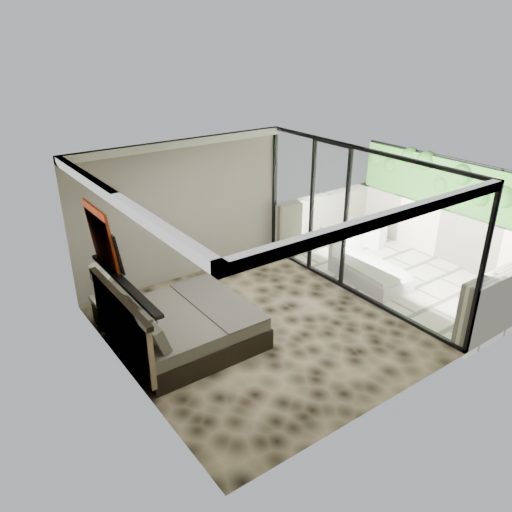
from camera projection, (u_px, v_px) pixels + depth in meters
floor at (258, 329)px, 8.49m from camera, size 5.00×5.00×0.00m
ceiling at (258, 168)px, 7.33m from camera, size 4.50×5.00×0.02m
back_wall at (183, 211)px, 9.74m from camera, size 4.50×0.02×2.80m
left_wall at (124, 294)px, 6.71m from camera, size 0.02×5.00×2.80m
glass_wall at (357, 224)px, 9.10m from camera, size 0.08×5.00×2.80m
terrace_slab at (402, 274)px, 10.51m from camera, size 3.00×5.00×0.12m
parapet_far at (445, 233)px, 10.97m from camera, size 0.30×5.00×1.10m
foliage_hedge at (453, 185)px, 10.52m from camera, size 0.36×4.60×1.10m
picture_ledge at (124, 283)px, 6.78m from camera, size 0.12×2.20×0.05m
bed at (180, 326)px, 7.94m from camera, size 2.10×2.04×1.16m
nightstand at (108, 312)px, 8.54m from camera, size 0.49×0.49×0.46m
table_lamp at (100, 277)px, 8.27m from camera, size 0.33×0.33×0.60m
abstract_canvas at (101, 236)px, 7.07m from camera, size 0.13×0.90×0.90m
framed_print at (113, 251)px, 6.97m from camera, size 0.11×0.50×0.60m
ottoman at (373, 235)px, 11.70m from camera, size 0.62×0.62×0.48m
lounger at (368, 271)px, 10.05m from camera, size 0.96×1.71×0.65m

